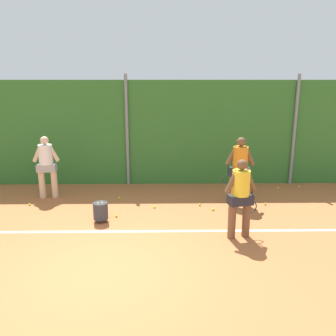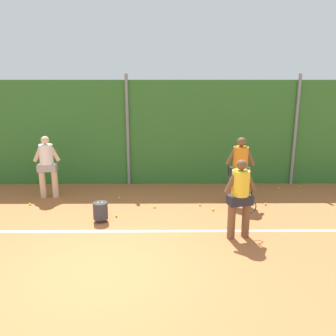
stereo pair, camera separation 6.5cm
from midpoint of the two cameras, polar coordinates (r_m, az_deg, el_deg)
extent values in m
plane|color=#B76638|center=(8.21, -9.23, -10.39)|extent=(28.92, 28.92, 0.00)
cube|color=#33702D|center=(11.48, -6.80, 5.71)|extent=(18.80, 0.25, 3.39)
cylinder|color=gray|center=(11.30, -6.91, 6.03)|extent=(0.10, 0.10, 3.58)
cylinder|color=gray|center=(12.01, 19.92, 5.77)|extent=(0.10, 0.10, 3.58)
cube|color=white|center=(8.24, -9.19, -10.26)|extent=(13.74, 0.10, 0.01)
cylinder|color=brown|center=(7.81, 10.20, -8.64)|extent=(0.17, 0.17, 0.78)
cylinder|color=brown|center=(7.96, 12.48, -8.32)|extent=(0.17, 0.17, 0.78)
cube|color=#23232D|center=(7.71, 11.53, -5.11)|extent=(0.58, 0.42, 0.21)
cylinder|color=yellow|center=(7.59, 11.68, -2.40)|extent=(0.38, 0.38, 0.55)
sphere|color=brown|center=(7.48, 11.83, 0.53)|extent=(0.22, 0.22, 0.22)
cylinder|color=brown|center=(7.49, 10.21, -2.23)|extent=(0.31, 0.16, 0.52)
cylinder|color=brown|center=(7.67, 13.14, -1.97)|extent=(0.31, 0.16, 0.52)
cylinder|color=black|center=(7.87, 13.37, -4.43)|extent=(0.03, 0.03, 0.28)
torus|color=#26262B|center=(7.96, 13.26, -6.27)|extent=(0.28, 0.09, 0.28)
cylinder|color=brown|center=(9.89, 12.42, -3.59)|extent=(0.19, 0.19, 0.83)
cylinder|color=brown|center=(9.85, 10.28, -3.56)|extent=(0.19, 0.19, 0.83)
cube|color=#23232D|center=(9.72, 11.50, -0.61)|extent=(0.59, 0.39, 0.22)
cylinder|color=orange|center=(9.62, 11.63, 1.73)|extent=(0.41, 0.41, 0.59)
sphere|color=brown|center=(9.54, 11.76, 4.25)|extent=(0.24, 0.24, 0.24)
cylinder|color=brown|center=(9.64, 13.01, 1.95)|extent=(0.34, 0.14, 0.56)
cylinder|color=brown|center=(9.59, 10.26, 2.03)|extent=(0.34, 0.14, 0.56)
cylinder|color=black|center=(9.63, 9.66, -0.31)|extent=(0.03, 0.03, 0.28)
torus|color=#26262B|center=(9.70, 9.59, -1.85)|extent=(0.28, 0.06, 0.28)
cylinder|color=beige|center=(10.89, -20.15, -2.56)|extent=(0.18, 0.18, 0.80)
cylinder|color=beige|center=(10.80, -18.32, -2.54)|extent=(0.18, 0.18, 0.80)
cube|color=#99999E|center=(10.72, -19.46, 0.06)|extent=(0.56, 0.35, 0.21)
cylinder|color=white|center=(10.63, -19.63, 2.11)|extent=(0.39, 0.39, 0.57)
sphere|color=beige|center=(10.56, -19.82, 4.30)|extent=(0.23, 0.23, 0.23)
cylinder|color=beige|center=(10.68, -20.81, 2.30)|extent=(0.32, 0.12, 0.53)
cylinder|color=beige|center=(10.57, -18.48, 2.38)|extent=(0.32, 0.12, 0.53)
cylinder|color=#2D2D33|center=(8.71, -11.23, -6.92)|extent=(0.36, 0.36, 0.42)
cylinder|color=#2D2D33|center=(8.78, -10.33, -8.46)|extent=(0.02, 0.02, 0.08)
cylinder|color=#2D2D33|center=(8.82, -11.96, -8.42)|extent=(0.02, 0.02, 0.08)
cylinder|color=#2D2D33|center=(8.91, -11.01, -8.13)|extent=(0.02, 0.02, 0.08)
sphere|color=#CCDB33|center=(8.66, -10.99, -5.68)|extent=(0.07, 0.07, 0.07)
sphere|color=#CCDB33|center=(8.63, -11.64, -5.79)|extent=(0.07, 0.07, 0.07)
sphere|color=#CCDB33|center=(9.72, 5.06, -6.02)|extent=(0.07, 0.07, 0.07)
sphere|color=#CCDB33|center=(8.63, 9.90, -8.91)|extent=(0.07, 0.07, 0.07)
sphere|color=#CCDB33|center=(10.11, 15.50, -5.70)|extent=(0.07, 0.07, 0.07)
sphere|color=#CCDB33|center=(11.65, 17.52, -3.16)|extent=(0.07, 0.07, 0.07)
sphere|color=#CCDB33|center=(12.04, 20.58, -2.85)|extent=(0.07, 0.07, 0.07)
sphere|color=#CCDB33|center=(9.41, 7.23, -6.78)|extent=(0.07, 0.07, 0.07)
sphere|color=#CCDB33|center=(10.45, -21.97, -5.58)|extent=(0.07, 0.07, 0.07)
sphere|color=#CCDB33|center=(10.31, -8.25, -4.89)|extent=(0.07, 0.07, 0.07)
sphere|color=#CCDB33|center=(9.02, -8.69, -7.80)|extent=(0.07, 0.07, 0.07)
sphere|color=#CCDB33|center=(9.53, -2.44, -6.41)|extent=(0.07, 0.07, 0.07)
camera|label=1|loc=(0.03, -90.21, -0.05)|focal=37.10mm
camera|label=2|loc=(0.03, 89.79, 0.05)|focal=37.10mm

